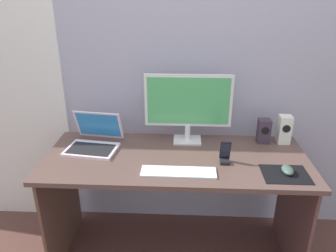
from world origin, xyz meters
The scene contains 12 objects.
ground_plane centered at (0.00, 0.00, 0.00)m, with size 8.00×8.00×0.00m, color brown.
wall_back centered at (0.00, 0.42, 1.25)m, with size 6.00×0.04×2.50m, color #A6A6BB.
door_left centered at (-1.19, 0.39, 1.01)m, with size 0.82×0.02×2.02m, color white.
desk centered at (0.00, 0.00, 0.60)m, with size 1.58×0.64×0.75m.
monitor centered at (0.07, 0.22, 1.00)m, with size 0.55×0.14×0.45m.
speaker_right centered at (0.69, 0.23, 0.84)m, with size 0.08×0.08×0.19m.
speaker_near_monitor centered at (0.56, 0.23, 0.83)m, with size 0.08×0.08×0.16m.
laptop centered at (-0.52, 0.10, 0.79)m, with size 0.34×0.33×0.21m.
keyboard_external centered at (0.02, -0.18, 0.75)m, with size 0.41×0.11×0.01m, color white.
mousepad centered at (0.60, -0.17, 0.75)m, with size 0.25×0.20×0.00m, color black.
mouse centered at (0.61, -0.16, 0.77)m, with size 0.06×0.10×0.04m, color #40574B.
phone_in_dock centered at (0.28, -0.05, 0.80)m, with size 0.06×0.06×0.14m.
Camera 1 is at (0.04, -1.71, 1.69)m, focal length 34.66 mm.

